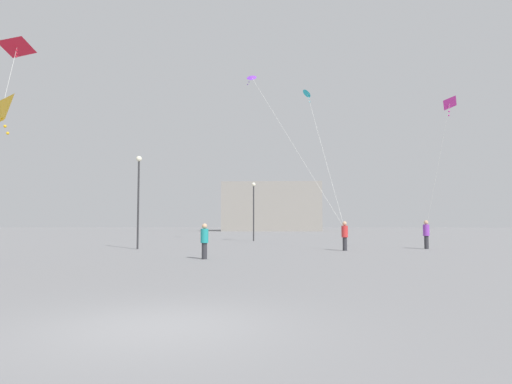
# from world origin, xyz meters

# --- Properties ---
(ground_plane) EXTENTS (300.00, 300.00, 0.00)m
(ground_plane) POSITION_xyz_m (0.00, 0.00, 0.00)
(ground_plane) COLOR slate
(person_in_red) EXTENTS (0.38, 0.38, 1.73)m
(person_in_red) POSITION_xyz_m (5.46, 20.24, 0.95)
(person_in_red) COLOR #2D2D33
(person_in_red) RESTS_ON ground_plane
(person_in_teal) EXTENTS (0.35, 0.35, 1.62)m
(person_in_teal) POSITION_xyz_m (-1.70, 13.46, 0.89)
(person_in_teal) COLOR #2D2D33
(person_in_teal) RESTS_ON ground_plane
(person_in_purple) EXTENTS (0.39, 0.39, 1.80)m
(person_in_purple) POSITION_xyz_m (10.82, 22.40, 0.99)
(person_in_purple) COLOR #2D2D33
(person_in_purple) RESTS_ON ground_plane
(kite_crimson_delta) EXTENTS (2.27, 5.77, 9.89)m
(kite_crimson_delta) POSITION_xyz_m (-12.01, 15.13, 10.68)
(kite_crimson_delta) COLOR red
(kite_cyan_diamond) EXTENTS (2.20, 9.74, 11.17)m
(kite_cyan_diamond) POSITION_xyz_m (3.77, 29.25, 11.84)
(kite_cyan_diamond) COLOR #1EB2C6
(kite_violet_diamond) EXTENTS (7.15, 14.57, 14.21)m
(kite_violet_diamond) POSITION_xyz_m (-1.03, 34.03, 14.79)
(kite_violet_diamond) COLOR purple
(kite_magenta_delta) EXTENTS (1.42, 2.99, 7.69)m
(kite_magenta_delta) POSITION_xyz_m (11.62, 20.07, 8.54)
(kite_magenta_delta) COLOR #D12899
(building_left_hall) EXTENTS (19.00, 13.01, 9.33)m
(building_left_hall) POSITION_xyz_m (-1.00, 83.91, 4.66)
(building_left_hall) COLOR gray
(building_left_hall) RESTS_ON ground_plane
(lamppost_east) EXTENTS (0.36, 0.36, 5.87)m
(lamppost_east) POSITION_xyz_m (-7.29, 20.93, 3.85)
(lamppost_east) COLOR #2D2D30
(lamppost_east) RESTS_ON ground_plane
(lamppost_west) EXTENTS (0.36, 0.36, 5.27)m
(lamppost_west) POSITION_xyz_m (-0.96, 33.86, 3.51)
(lamppost_west) COLOR #2D2D30
(lamppost_west) RESTS_ON ground_plane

